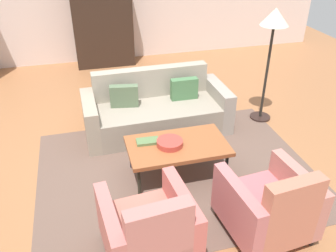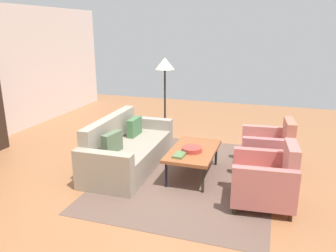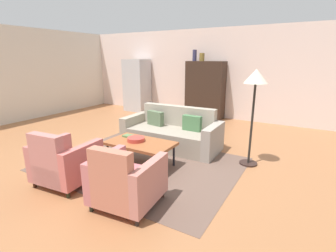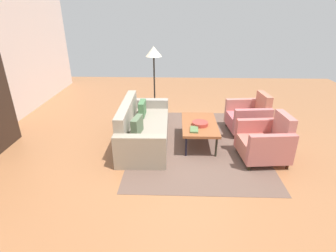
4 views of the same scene
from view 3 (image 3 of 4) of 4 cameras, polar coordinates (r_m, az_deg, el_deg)
name	(u,v)px [view 3 (image 3 of 4)]	position (r m, az deg, el deg)	size (l,w,h in m)	color
ground_plane	(140,155)	(5.09, -6.39, -6.69)	(11.81, 11.81, 0.00)	#A0673F
wall_back	(214,74)	(8.34, 10.48, 11.64)	(9.84, 0.12, 2.80)	beige
area_rug	(143,164)	(4.68, -5.81, -8.61)	(3.40, 2.60, 0.01)	brown
couch	(173,134)	(5.48, 1.07, -1.75)	(2.12, 0.94, 0.86)	gray
coffee_table	(140,144)	(4.50, -6.32, -4.11)	(1.20, 0.70, 0.45)	black
armchair_left	(63,164)	(4.16, -22.80, -7.91)	(0.87, 0.87, 0.88)	black
armchair_right	(125,183)	(3.34, -9.86, -12.65)	(0.87, 0.87, 0.88)	#322211
fruit_bowl	(136,139)	(4.53, -7.33, -3.03)	(0.31, 0.31, 0.07)	#B63C33
book_stack	(130,136)	(4.78, -8.68, -2.35)	(0.28, 0.16, 0.03)	#567545
cabinet	(205,90)	(8.12, 8.50, 8.09)	(1.20, 0.51, 1.80)	#312119
vase_tall	(195,55)	(8.21, 6.10, 15.75)	(0.13, 0.13, 0.34)	#343357
vase_round	(202,57)	(8.11, 7.76, 15.34)	(0.16, 0.16, 0.24)	olive
refrigerator	(137,85)	(9.33, -7.08, 9.21)	(0.80, 0.73, 1.85)	#B7BABF
floor_lamp	(255,85)	(4.54, 19.33, 8.74)	(0.40, 0.40, 1.72)	black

